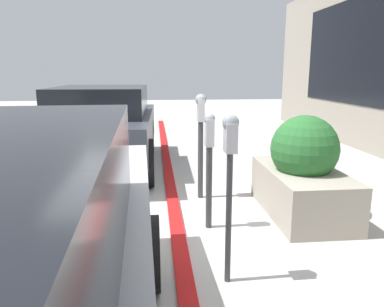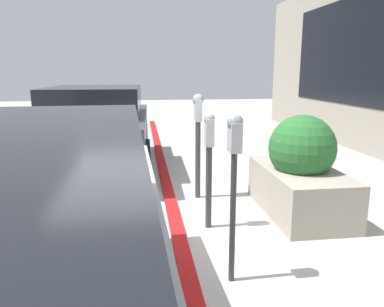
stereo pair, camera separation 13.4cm
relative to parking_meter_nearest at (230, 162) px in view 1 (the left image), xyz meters
The scene contains 7 objects.
ground_plane 1.56m from the parking_meter_nearest, 14.77° to the left, with size 40.00×40.00×0.00m, color beige.
curb_strip 1.57m from the parking_meter_nearest, 18.58° to the left, with size 19.00×0.16×0.04m.
parking_meter_nearest is the anchor object (origin of this frame).
parking_meter_second 1.17m from the parking_meter_nearest, ahead, with size 0.15×0.13×1.34m.
parking_meter_middle 2.22m from the parking_meter_nearest, ahead, with size 0.18×0.16×1.49m.
planter_box 1.99m from the parking_meter_nearest, 40.34° to the right, with size 1.62×0.87×1.27m.
parked_car_middle 4.32m from the parking_meter_nearest, 20.93° to the left, with size 3.95×1.86×1.52m.
Camera 1 is at (-4.01, 0.31, 1.79)m, focal length 35.00 mm.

